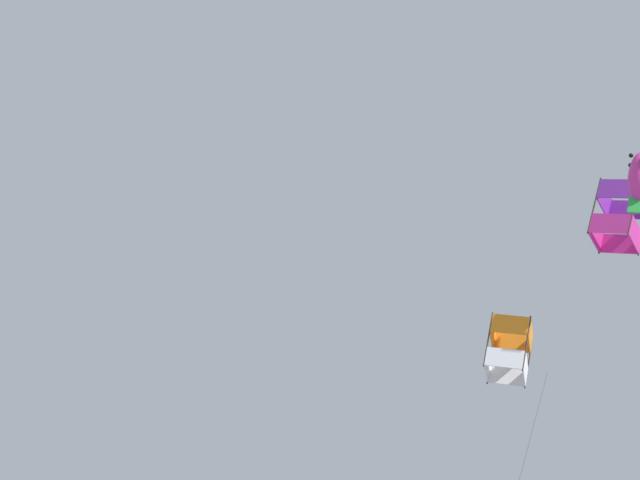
% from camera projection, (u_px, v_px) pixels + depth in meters
% --- Properties ---
extents(kite_box_low_drifter, '(3.64, 2.49, 9.34)m').
position_uv_depth(kite_box_low_drifter, '(620.00, 217.00, 29.12)').
color(kite_box_low_drifter, purple).
extents(kite_box_near_left, '(1.60, 1.49, 4.52)m').
position_uv_depth(kite_box_near_left, '(509.00, 350.00, 25.87)').
color(kite_box_near_left, orange).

